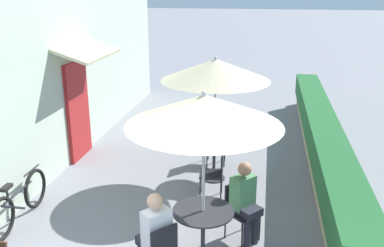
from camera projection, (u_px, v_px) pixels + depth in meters
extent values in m
cube|color=#B2C1AD|center=(77.00, 57.00, 9.35)|extent=(0.24, 10.56, 4.20)
cube|color=maroon|center=(78.00, 111.00, 9.16)|extent=(0.08, 0.96, 2.10)
cube|color=beige|center=(87.00, 50.00, 8.70)|extent=(0.78, 1.80, 0.30)
cube|color=tan|center=(320.00, 155.00, 8.97)|extent=(0.44, 9.56, 0.45)
cube|color=#235B2D|center=(322.00, 132.00, 8.81)|extent=(0.60, 9.08, 0.56)
cylinder|color=#28282D|center=(203.00, 235.00, 5.86)|extent=(0.06, 0.06, 0.73)
cylinder|color=#28282D|center=(203.00, 211.00, 5.74)|extent=(0.84, 0.84, 0.02)
cylinder|color=#B7B7BC|center=(203.00, 183.00, 5.61)|extent=(0.04, 0.04, 2.31)
cone|color=beige|center=(204.00, 110.00, 5.30)|extent=(2.00, 2.00, 0.39)
sphere|color=#B7B7BC|center=(204.00, 94.00, 5.23)|extent=(0.07, 0.07, 0.07)
cube|color=black|center=(243.00, 213.00, 6.28)|extent=(0.56, 0.56, 0.04)
cube|color=black|center=(235.00, 195.00, 6.35)|extent=(0.28, 0.30, 0.42)
cylinder|color=black|center=(242.00, 235.00, 6.11)|extent=(0.02, 0.02, 0.45)
cylinder|color=black|center=(260.00, 227.00, 6.32)|extent=(0.02, 0.02, 0.45)
cylinder|color=black|center=(225.00, 225.00, 6.38)|extent=(0.02, 0.02, 0.45)
cylinder|color=black|center=(242.00, 217.00, 6.59)|extent=(0.02, 0.02, 0.45)
cylinder|color=#23232D|center=(247.00, 232.00, 6.17)|extent=(0.11, 0.11, 0.47)
cylinder|color=#23232D|center=(255.00, 229.00, 6.26)|extent=(0.11, 0.11, 0.47)
cube|color=#23232D|center=(247.00, 210.00, 6.19)|extent=(0.47, 0.46, 0.12)
cube|color=#4C8456|center=(243.00, 192.00, 6.19)|extent=(0.39, 0.40, 0.50)
sphere|color=#A87556|center=(245.00, 169.00, 6.06)|extent=(0.20, 0.20, 0.20)
cube|color=black|center=(164.00, 243.00, 5.19)|extent=(0.28, 0.30, 0.42)
cube|color=#23232D|center=(152.00, 242.00, 5.43)|extent=(0.47, 0.46, 0.12)
cube|color=white|center=(157.00, 229.00, 5.27)|extent=(0.39, 0.40, 0.50)
sphere|color=tan|center=(155.00, 201.00, 5.17)|extent=(0.20, 0.20, 0.20)
cylinder|color=#28282D|center=(214.00, 178.00, 8.39)|extent=(0.44, 0.44, 0.02)
cylinder|color=#28282D|center=(214.00, 161.00, 8.28)|extent=(0.06, 0.06, 0.73)
cylinder|color=#28282D|center=(214.00, 143.00, 8.16)|extent=(0.84, 0.84, 0.02)
cylinder|color=#B7B7BC|center=(215.00, 123.00, 8.03)|extent=(0.04, 0.04, 2.31)
cone|color=beige|center=(216.00, 70.00, 7.72)|extent=(2.00, 2.00, 0.39)
sphere|color=#B7B7BC|center=(216.00, 58.00, 7.65)|extent=(0.07, 0.07, 0.07)
cube|color=black|center=(211.00, 174.00, 7.54)|extent=(0.43, 0.43, 0.04)
cube|color=black|center=(222.00, 164.00, 7.45)|extent=(0.06, 0.38, 0.42)
cylinder|color=black|center=(202.00, 181.00, 7.80)|extent=(0.02, 0.02, 0.45)
cylinder|color=black|center=(200.00, 190.00, 7.46)|extent=(0.02, 0.02, 0.45)
cylinder|color=black|center=(222.00, 182.00, 7.76)|extent=(0.02, 0.02, 0.45)
cylinder|color=black|center=(221.00, 191.00, 7.42)|extent=(0.02, 0.02, 0.45)
cube|color=black|center=(216.00, 143.00, 8.97)|extent=(0.43, 0.43, 0.04)
cube|color=black|center=(208.00, 134.00, 8.93)|extent=(0.06, 0.38, 0.42)
cylinder|color=black|center=(224.00, 157.00, 8.86)|extent=(0.02, 0.02, 0.45)
cylinder|color=black|center=(225.00, 150.00, 9.20)|extent=(0.02, 0.02, 0.45)
cylinder|color=black|center=(207.00, 156.00, 8.89)|extent=(0.02, 0.02, 0.45)
cylinder|color=black|center=(208.00, 150.00, 9.23)|extent=(0.02, 0.02, 0.45)
cylinder|color=#232328|center=(212.00, 140.00, 8.19)|extent=(0.07, 0.07, 0.09)
torus|color=black|center=(35.00, 188.00, 7.26)|extent=(0.08, 0.68, 0.67)
torus|color=black|center=(1.00, 219.00, 6.32)|extent=(0.08, 0.68, 0.67)
cylinder|color=black|center=(18.00, 192.00, 6.73)|extent=(0.06, 0.78, 0.04)
cylinder|color=black|center=(13.00, 207.00, 6.62)|extent=(0.05, 0.58, 0.38)
cylinder|color=black|center=(7.00, 195.00, 6.44)|extent=(0.04, 0.04, 0.24)
cube|color=black|center=(6.00, 188.00, 6.40)|extent=(0.11, 0.22, 0.05)
cylinder|color=black|center=(32.00, 170.00, 7.11)|extent=(0.04, 0.46, 0.03)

